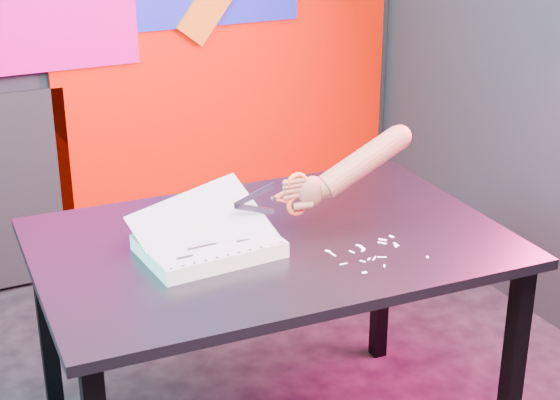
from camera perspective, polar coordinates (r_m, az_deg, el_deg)
room at (r=2.22m, az=-4.07°, el=11.25°), size 3.01×3.01×2.71m
backdrop at (r=3.68m, az=-11.92°, el=8.85°), size 2.88×0.05×2.08m
work_table at (r=2.47m, az=-0.62°, el=-4.22°), size 1.36×0.94×0.75m
printout_stack at (r=2.34m, az=-4.77°, el=-3.00°), size 0.39×0.28×0.19m
scissors at (r=2.40m, az=0.81°, el=0.33°), size 0.23×0.01×0.13m
hand_forearm at (r=2.47m, az=4.96°, el=2.25°), size 0.41×0.08×0.20m
paper_clippings at (r=2.37m, az=6.03°, el=-3.38°), size 0.24×0.17×0.00m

